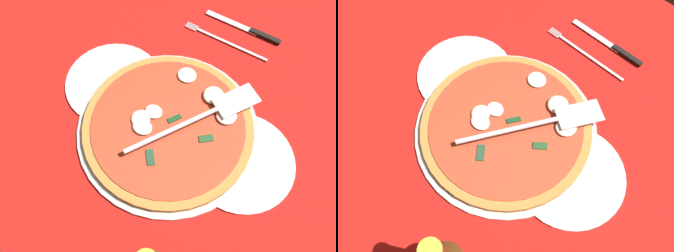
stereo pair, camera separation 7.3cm
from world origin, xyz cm
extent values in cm
cube|color=red|center=(0.00, 0.00, -0.40)|extent=(113.86, 113.86, 0.80)
cube|color=silver|center=(-35.03, -8.76, 0.05)|extent=(8.76, 8.76, 0.10)
cube|color=silver|center=(-26.27, -35.03, 0.05)|extent=(8.76, 8.76, 0.10)
cube|color=silver|center=(-26.27, -17.52, 0.05)|extent=(8.76, 8.76, 0.10)
cube|color=silver|center=(-26.27, 0.00, 0.05)|extent=(8.76, 8.76, 0.10)
cube|color=silver|center=(-17.52, -43.79, 0.05)|extent=(8.76, 8.76, 0.10)
cube|color=silver|center=(-17.52, -26.27, 0.05)|extent=(8.76, 8.76, 0.10)
cube|color=silver|center=(-17.52, -8.76, 0.05)|extent=(8.76, 8.76, 0.10)
cube|color=silver|center=(-17.52, 8.76, 0.05)|extent=(8.76, 8.76, 0.10)
cube|color=silver|center=(-8.76, -35.03, 0.05)|extent=(8.76, 8.76, 0.10)
cube|color=silver|center=(-8.76, -17.52, 0.05)|extent=(8.76, 8.76, 0.10)
cube|color=silver|center=(-8.76, 0.00, 0.05)|extent=(8.76, 8.76, 0.10)
cube|color=silver|center=(-8.76, 17.52, 0.05)|extent=(8.76, 8.76, 0.10)
cube|color=silver|center=(0.00, -43.79, 0.05)|extent=(8.76, 8.76, 0.10)
cube|color=silver|center=(0.00, -26.27, 0.05)|extent=(8.76, 8.76, 0.10)
cube|color=silver|center=(0.00, -8.76, 0.05)|extent=(8.76, 8.76, 0.10)
cube|color=silver|center=(0.00, 8.76, 0.05)|extent=(8.76, 8.76, 0.10)
cube|color=silver|center=(0.00, 26.27, 0.05)|extent=(8.76, 8.76, 0.10)
cube|color=silver|center=(8.76, -35.03, 0.05)|extent=(8.76, 8.76, 0.10)
cube|color=silver|center=(8.76, -17.52, 0.05)|extent=(8.76, 8.76, 0.10)
cube|color=silver|center=(8.76, 0.00, 0.05)|extent=(8.76, 8.76, 0.10)
cube|color=silver|center=(8.76, 17.52, 0.05)|extent=(8.76, 8.76, 0.10)
cube|color=silver|center=(17.52, -26.27, 0.05)|extent=(8.76, 8.76, 0.10)
cube|color=silver|center=(17.52, -8.76, 0.05)|extent=(8.76, 8.76, 0.10)
cube|color=silver|center=(17.52, 8.76, 0.05)|extent=(8.76, 8.76, 0.10)
cube|color=silver|center=(17.52, 26.27, 0.05)|extent=(8.76, 8.76, 0.10)
cube|color=silver|center=(26.27, -17.52, 0.05)|extent=(8.76, 8.76, 0.10)
cube|color=silver|center=(26.27, 0.00, 0.05)|extent=(8.76, 8.76, 0.10)
cube|color=silver|center=(26.27, 17.52, 0.05)|extent=(8.76, 8.76, 0.10)
cube|color=silver|center=(35.03, -8.76, 0.05)|extent=(8.76, 8.76, 0.10)
cube|color=silver|center=(35.03, 8.76, 0.05)|extent=(8.76, 8.76, 0.10)
cube|color=silver|center=(43.79, -17.52, 0.05)|extent=(8.76, 8.76, 0.10)
cube|color=silver|center=(43.79, 0.00, 0.05)|extent=(8.76, 8.76, 0.10)
cube|color=silver|center=(52.55, -8.76, 0.05)|extent=(8.76, 8.76, 0.10)
cylinder|color=#B3BAB7|center=(-1.18, -1.88, 0.64)|extent=(37.90, 37.90, 1.07)
cylinder|color=white|center=(-17.33, -3.36, 0.60)|extent=(21.62, 21.62, 1.00)
cylinder|color=silver|center=(15.18, -5.51, 0.60)|extent=(21.59, 21.59, 1.00)
cylinder|color=#C47F39|center=(-1.18, -1.88, 1.85)|extent=(35.25, 35.25, 1.36)
cylinder|color=#C43F25|center=(-1.18, -1.88, 2.68)|extent=(31.77, 31.77, 0.30)
ellipsoid|color=white|center=(2.86, 1.47, 3.31)|extent=(4.21, 3.48, 0.96)
ellipsoid|color=white|center=(2.81, -2.76, 3.25)|extent=(3.72, 3.18, 0.84)
ellipsoid|color=white|center=(1.46, -14.23, 3.24)|extent=(4.18, 3.97, 0.82)
ellipsoid|color=silver|center=(-10.47, -9.74, 3.35)|extent=(4.26, 4.47, 1.04)
ellipsoid|color=silver|center=(-5.96, -12.50, 3.46)|extent=(4.36, 4.45, 1.27)
ellipsoid|color=silver|center=(4.23, -0.48, 3.28)|extent=(3.89, 3.98, 0.89)
cube|color=#224D23|center=(-9.37, -3.10, 2.98)|extent=(3.17, 2.99, 0.30)
cube|color=#1E5021|center=(-8.01, -9.92, 2.98)|extent=(1.80, 2.20, 0.30)
cube|color=#21482F|center=(-1.99, 6.09, 2.98)|extent=(3.32, 3.56, 0.30)
cube|color=#174420|center=(-1.65, -3.68, 2.98)|extent=(2.50, 3.08, 0.30)
cube|color=silver|center=(-10.78, -13.35, 4.25)|extent=(9.11, 10.48, 0.30)
cylinder|color=silver|center=(-2.91, -0.56, 4.60)|extent=(11.77, 18.26, 1.00)
cube|color=white|center=(-2.43, -31.93, 0.40)|extent=(21.04, 13.80, 0.60)
cube|color=silver|center=(-2.45, -28.86, 0.83)|extent=(18.51, 0.72, 0.25)
cube|color=silver|center=(8.31, -29.45, 0.83)|extent=(3.00, 0.24, 0.25)
cube|color=silver|center=(8.31, -29.01, 0.83)|extent=(3.00, 0.24, 0.25)
cube|color=silver|center=(8.30, -28.57, 0.83)|extent=(3.00, 0.24, 0.25)
cube|color=silver|center=(8.30, -28.13, 0.83)|extent=(3.00, 0.24, 0.25)
cube|color=black|center=(-8.31, -35.04, 1.10)|extent=(7.87, 1.25, 0.80)
cube|color=silver|center=(0.54, -34.99, 0.83)|extent=(13.77, 1.49, 0.25)
camera|label=1|loc=(-18.25, 26.29, 67.54)|focal=38.09mm
camera|label=2|loc=(-24.05, 21.83, 67.54)|focal=38.09mm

